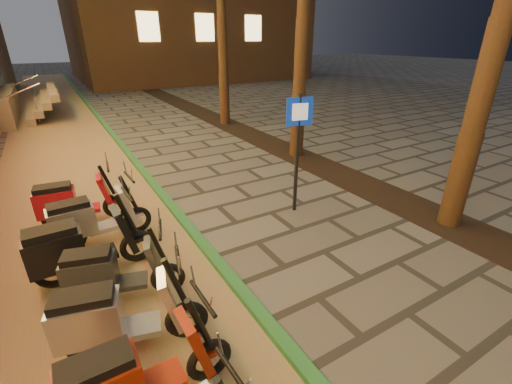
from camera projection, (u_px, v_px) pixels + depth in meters
parking_strip at (67, 161)px, 10.14m from camera, size 3.40×60.00×0.01m
green_curb at (126, 151)px, 10.92m from camera, size 0.18×60.00×0.10m
planting_strip at (341, 175)px, 9.11m from camera, size 1.20×40.00×0.02m
pedestrian_sign at (298, 138)px, 6.65m from camera, size 0.52×0.16×2.42m
scooter_6 at (131, 379)px, 3.14m from camera, size 1.62×0.57×1.15m
scooter_7 at (113, 318)px, 3.81m from camera, size 1.67×0.82×1.18m
scooter_8 at (110, 273)px, 4.58m from camera, size 1.54×0.79×1.09m
scooter_9 at (77, 248)px, 5.01m from camera, size 1.77×0.62×1.25m
scooter_10 at (89, 220)px, 5.85m from camera, size 1.67×0.58×1.17m
scooter_11 at (71, 202)px, 6.51m from camera, size 1.63×0.63×1.15m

